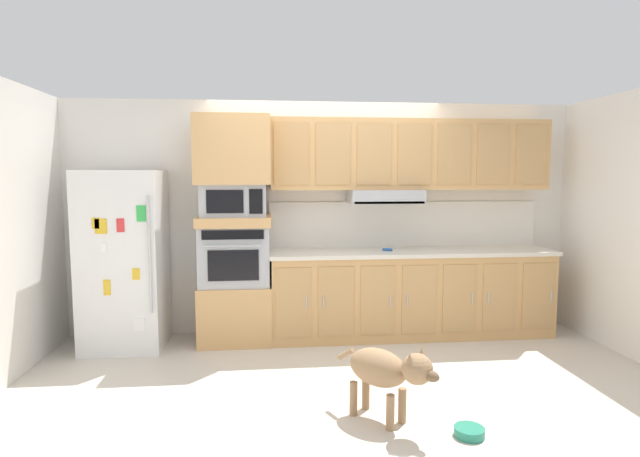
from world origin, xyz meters
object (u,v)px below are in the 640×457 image
(built_in_oven, at_px, (235,255))
(screwdriver, at_px, (388,249))
(refrigerator, at_px, (124,260))
(microwave, at_px, (234,200))
(dog_food_bowl, at_px, (469,432))
(dog, at_px, (386,370))

(built_in_oven, distance_m, screwdriver, 1.59)
(built_in_oven, bearing_deg, refrigerator, -176.42)
(microwave, distance_m, screwdriver, 1.68)
(dog_food_bowl, bearing_deg, screwdriver, 91.31)
(refrigerator, xyz_separation_m, microwave, (1.08, 0.07, 0.58))
(microwave, xyz_separation_m, dog, (1.14, -1.91, -1.09))
(refrigerator, xyz_separation_m, screwdriver, (2.67, 0.05, 0.05))
(refrigerator, relative_size, built_in_oven, 2.51)
(refrigerator, distance_m, built_in_oven, 1.09)
(dog, height_order, dog_food_bowl, dog)
(refrigerator, relative_size, microwave, 2.73)
(dog, bearing_deg, screwdriver, 125.36)
(screwdriver, height_order, dog, screwdriver)
(dog, xyz_separation_m, dog_food_bowl, (0.50, -0.25, -0.34))
(built_in_oven, height_order, screwdriver, built_in_oven)
(refrigerator, distance_m, dog_food_bowl, 3.54)
(refrigerator, height_order, dog_food_bowl, refrigerator)
(microwave, height_order, screwdriver, microwave)
(built_in_oven, xyz_separation_m, dog_food_bowl, (1.64, -2.17, -0.87))
(refrigerator, relative_size, screwdriver, 10.63)
(refrigerator, bearing_deg, built_in_oven, 3.58)
(refrigerator, xyz_separation_m, built_in_oven, (1.08, 0.07, 0.02))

